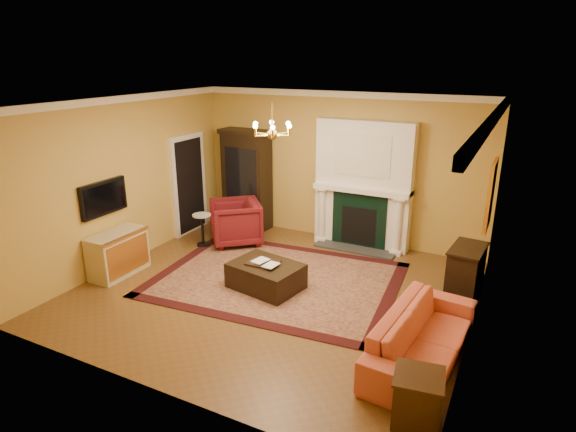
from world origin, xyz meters
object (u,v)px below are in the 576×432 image
Objects in this scene: wingback_armchair at (235,220)px; coral_sofa at (424,329)px; pedestal_table at (202,228)px; leather_ottoman at (266,276)px; console_table at (465,275)px; commode at (118,253)px; china_cabinet at (247,182)px; end_table at (417,399)px.

wingback_armchair is 4.82m from coral_sofa.
pedestal_table is (-0.51, -0.42, -0.11)m from wingback_armchair.
wingback_armchair is at bearing 146.33° from leather_ottoman.
console_table reaches higher than pedestal_table.
commode reaches higher than pedestal_table.
leather_ottoman is at bearing -48.22° from china_cabinet.
console_table is 0.77× the size of leather_ottoman.
pedestal_table is at bearing 148.62° from end_table.
pedestal_table reaches higher than leather_ottoman.
end_table is (5.45, -1.27, -0.11)m from commode.
pedestal_table is 5.11m from coral_sofa.
pedestal_table is 0.77× the size of console_table.
pedestal_table is at bearing 73.67° from coral_sofa.
end_table is at bearing -31.38° from pedestal_table.
wingback_armchair is at bearing 179.80° from console_table.
console_table is (5.51, 1.72, 0.04)m from commode.
wingback_armchair is 1.15× the size of console_table.
wingback_armchair reaches higher than commode.
coral_sofa reaches higher than leather_ottoman.
commode is 0.92× the size of leather_ottoman.
pedestal_table is at bearing 73.21° from commode.
console_table is at bearing 43.69° from wingback_armchair.
end_table reaches higher than leather_ottoman.
console_table is at bearing -11.47° from china_cabinet.
pedestal_table is at bearing -91.61° from wingback_armchair.
console_table reaches higher than leather_ottoman.
pedestal_table is 5.78m from end_table.
coral_sofa is 1.15m from end_table.
wingback_armchair reaches higher than leather_ottoman.
wingback_armchair is 0.88× the size of leather_ottoman.
leather_ottoman is at bearing 14.53° from commode.
end_table is at bearing 11.49° from wingback_armchair.
commode is at bearing 93.70° from coral_sofa.
pedestal_table is at bearing 162.92° from leather_ottoman.
leather_ottoman is (-2.89, 1.95, -0.05)m from end_table.
commode is 1.20× the size of console_table.
wingback_armchair is 2.15m from leather_ottoman.
china_cabinet is 5.02m from console_table.
wingback_armchair is 0.95× the size of commode.
commode reaches higher than leather_ottoman.
commode is at bearing -106.53° from pedestal_table.
console_table reaches higher than commode.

